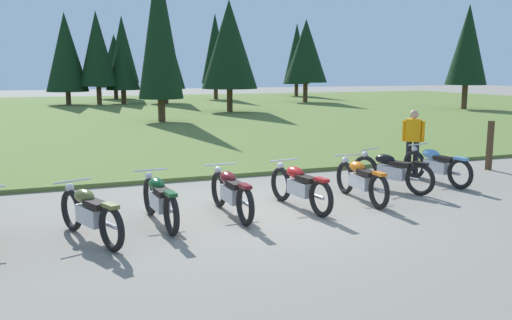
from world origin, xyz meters
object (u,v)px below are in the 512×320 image
(motorcycle_british_green, at_px, (160,200))
(motorcycle_orange, at_px, (361,180))
(motorcycle_maroon, at_px, (231,192))
(trail_marker_post, at_px, (490,145))
(motorcycle_olive, at_px, (90,213))
(motorcycle_red, at_px, (300,186))
(rider_in_hivis_vest, at_px, (413,139))
(motorcycle_sky_blue, at_px, (436,165))
(motorcycle_black, at_px, (391,171))

(motorcycle_british_green, distance_m, motorcycle_orange, 4.18)
(motorcycle_maroon, bearing_deg, trail_marker_post, 13.81)
(motorcycle_olive, relative_size, motorcycle_british_green, 0.95)
(motorcycle_olive, height_order, motorcycle_red, same)
(rider_in_hivis_vest, relative_size, trail_marker_post, 1.27)
(motorcycle_maroon, height_order, motorcycle_red, same)
(motorcycle_red, distance_m, rider_in_hivis_vest, 4.53)
(motorcycle_orange, bearing_deg, motorcycle_maroon, -177.25)
(motorcycle_maroon, distance_m, motorcycle_red, 1.40)
(motorcycle_orange, xyz_separation_m, trail_marker_post, (5.08, 1.81, 0.22))
(motorcycle_sky_blue, bearing_deg, motorcycle_orange, -161.31)
(motorcycle_orange, height_order, rider_in_hivis_vest, rider_in_hivis_vest)
(motorcycle_red, relative_size, motorcycle_orange, 1.00)
(rider_in_hivis_vest, bearing_deg, trail_marker_post, -0.52)
(motorcycle_british_green, height_order, rider_in_hivis_vest, rider_in_hivis_vest)
(motorcycle_orange, relative_size, trail_marker_post, 1.60)
(motorcycle_black, relative_size, rider_in_hivis_vest, 1.18)
(motorcycle_sky_blue, distance_m, trail_marker_post, 2.68)
(motorcycle_red, bearing_deg, trail_marker_post, 16.49)
(motorcycle_black, bearing_deg, motorcycle_red, -164.11)
(motorcycle_orange, relative_size, motorcycle_sky_blue, 1.00)
(motorcycle_maroon, distance_m, motorcycle_black, 4.06)
(motorcycle_british_green, height_order, motorcycle_red, same)
(motorcycle_orange, xyz_separation_m, rider_in_hivis_vest, (2.62, 1.83, 0.51))
(motorcycle_maroon, distance_m, trail_marker_post, 8.15)
(motorcycle_black, bearing_deg, trail_marker_post, 16.88)
(rider_in_hivis_vest, bearing_deg, motorcycle_red, -154.28)
(motorcycle_british_green, height_order, motorcycle_sky_blue, same)
(rider_in_hivis_vest, bearing_deg, motorcycle_black, -140.29)
(motorcycle_black, distance_m, motorcycle_sky_blue, 1.44)
(motorcycle_olive, xyz_separation_m, motorcycle_black, (6.51, 1.38, 0.00))
(motorcycle_red, relative_size, motorcycle_black, 1.06)
(motorcycle_olive, distance_m, motorcycle_maroon, 2.60)
(motorcycle_black, height_order, motorcycle_sky_blue, same)
(motorcycle_red, height_order, rider_in_hivis_vest, rider_in_hivis_vest)
(motorcycle_red, height_order, motorcycle_orange, same)
(motorcycle_olive, xyz_separation_m, rider_in_hivis_vest, (7.98, 2.59, 0.51))
(rider_in_hivis_vest, height_order, trail_marker_post, rider_in_hivis_vest)
(motorcycle_maroon, xyz_separation_m, trail_marker_post, (7.91, 1.95, 0.22))
(motorcycle_sky_blue, bearing_deg, motorcycle_maroon, -169.45)
(motorcycle_british_green, relative_size, motorcycle_orange, 1.00)
(motorcycle_black, bearing_deg, motorcycle_maroon, -169.30)
(motorcycle_red, bearing_deg, motorcycle_british_green, -177.04)
(motorcycle_olive, bearing_deg, motorcycle_british_green, 22.82)
(motorcycle_olive, xyz_separation_m, motorcycle_red, (3.92, 0.64, 0.00))
(motorcycle_olive, bearing_deg, motorcycle_black, 11.96)
(motorcycle_red, relative_size, motorcycle_sky_blue, 1.00)
(motorcycle_maroon, bearing_deg, motorcycle_olive, -166.09)
(motorcycle_olive, relative_size, motorcycle_black, 1.01)
(motorcycle_red, distance_m, motorcycle_orange, 1.44)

